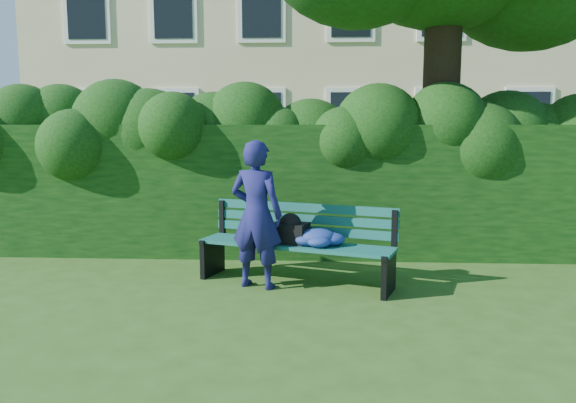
{
  "coord_description": "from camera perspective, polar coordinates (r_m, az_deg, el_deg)",
  "views": [
    {
      "loc": [
        0.32,
        -5.59,
        1.8
      ],
      "look_at": [
        0.0,
        0.6,
        0.95
      ],
      "focal_mm": 35.0,
      "sensor_mm": 36.0,
      "label": 1
    }
  ],
  "objects": [
    {
      "name": "ground",
      "position": [
        5.88,
        -0.31,
        -10.02
      ],
      "size": [
        80.0,
        80.0,
        0.0
      ],
      "primitive_type": "plane",
      "color": "#2F5118",
      "rests_on": "ground"
    },
    {
      "name": "hedge",
      "position": [
        7.84,
        0.61,
        1.22
      ],
      "size": [
        10.0,
        1.0,
        1.8
      ],
      "color": "black",
      "rests_on": "ground"
    },
    {
      "name": "park_bench",
      "position": [
        6.37,
        1.32,
        -3.93
      ],
      "size": [
        2.29,
        1.25,
        0.89
      ],
      "rotation": [
        0.0,
        0.0,
        -0.33
      ],
      "color": "#0E4843",
      "rests_on": "ground"
    },
    {
      "name": "man_reading",
      "position": [
        6.18,
        -3.23,
        -1.33
      ],
      "size": [
        0.69,
        0.56,
        1.64
      ],
      "primitive_type": "imported",
      "rotation": [
        0.0,
        0.0,
        2.82
      ],
      "color": "navy",
      "rests_on": "ground"
    }
  ]
}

